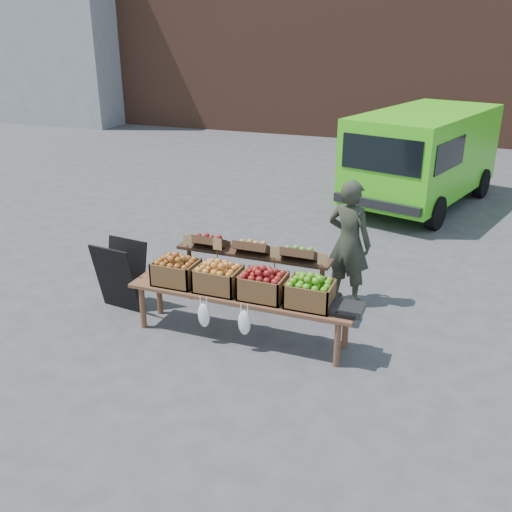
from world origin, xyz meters
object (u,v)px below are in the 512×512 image
at_px(display_bench, 241,316).
at_px(crate_red_apples, 263,286).
at_px(crate_green_apples, 310,294).
at_px(crate_golden_apples, 176,272).
at_px(crate_russet_pears, 218,279).
at_px(chalkboard_sign, 121,276).
at_px(back_table, 253,273).
at_px(delivery_van, 423,159).
at_px(weighing_scale, 348,308).
at_px(vendor, 349,242).

xyz_separation_m(display_bench, crate_red_apples, (0.28, 0.00, 0.42)).
xyz_separation_m(display_bench, crate_green_apples, (0.82, 0.00, 0.42)).
distance_m(crate_golden_apples, crate_russet_pears, 0.55).
xyz_separation_m(chalkboard_sign, back_table, (1.60, 0.56, 0.06)).
distance_m(delivery_van, chalkboard_sign, 6.96).
bearing_deg(weighing_scale, delivery_van, 89.11).
bearing_deg(back_table, chalkboard_sign, -160.64).
distance_m(chalkboard_sign, crate_red_apples, 2.03).
relative_size(vendor, crate_red_apples, 3.32).
distance_m(display_bench, crate_golden_apples, 0.93).
relative_size(crate_golden_apples, crate_green_apples, 1.00).
height_order(back_table, crate_golden_apples, back_table).
distance_m(back_table, crate_red_apples, 0.85).
bearing_deg(vendor, crate_golden_apples, 54.69).
height_order(delivery_van, crate_red_apples, delivery_van).
bearing_deg(delivery_van, weighing_scale, -74.66).
bearing_deg(display_bench, back_table, 99.93).
distance_m(back_table, display_bench, 0.77).
xyz_separation_m(crate_russet_pears, crate_red_apples, (0.55, 0.00, 0.00)).
height_order(chalkboard_sign, crate_golden_apples, chalkboard_sign).
height_order(vendor, crate_red_apples, vendor).
relative_size(delivery_van, weighing_scale, 12.46).
distance_m(delivery_van, back_table, 5.86).
height_order(display_bench, crate_golden_apples, crate_golden_apples).
bearing_deg(display_bench, crate_golden_apples, 180.00).
height_order(vendor, weighing_scale, vendor).
relative_size(chalkboard_sign, crate_green_apples, 1.83).
xyz_separation_m(back_table, crate_red_apples, (0.40, -0.72, 0.19)).
distance_m(display_bench, weighing_scale, 1.29).
relative_size(display_bench, crate_russet_pears, 5.40).
bearing_deg(weighing_scale, chalkboard_sign, 176.98).
distance_m(delivery_van, weighing_scale, 6.39).
bearing_deg(chalkboard_sign, weighing_scale, 3.44).
height_order(display_bench, crate_red_apples, crate_red_apples).
bearing_deg(display_bench, crate_red_apples, 0.00).
bearing_deg(chalkboard_sign, vendor, 31.81).
relative_size(crate_russet_pears, crate_green_apples, 1.00).
distance_m(delivery_van, crate_green_apples, 6.40).
height_order(crate_green_apples, weighing_scale, crate_green_apples).
height_order(crate_russet_pears, crate_green_apples, same).
distance_m(delivery_van, crate_red_apples, 6.47).
xyz_separation_m(delivery_van, back_table, (-1.48, -5.66, -0.43)).
height_order(crate_golden_apples, crate_russet_pears, same).
relative_size(delivery_van, crate_russet_pears, 8.47).
distance_m(display_bench, crate_red_apples, 0.51).
height_order(vendor, display_bench, vendor).
xyz_separation_m(crate_green_apples, weighing_scale, (0.43, 0.00, -0.10)).
bearing_deg(weighing_scale, display_bench, 180.00).
distance_m(back_table, weighing_scale, 1.56).
bearing_deg(back_table, display_bench, -80.07).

